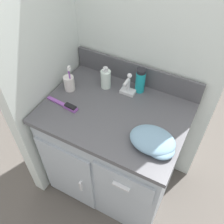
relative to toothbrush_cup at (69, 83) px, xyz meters
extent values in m
plane|color=#4C4742|center=(0.33, -0.04, -0.83)|extent=(6.00, 6.00, 0.00)
cube|color=silver|center=(0.33, 0.31, 0.27)|extent=(1.01, 0.08, 2.20)
cube|color=silver|center=(-0.13, -0.04, 0.27)|extent=(0.08, 0.68, 2.20)
cube|color=#9EA8B2|center=(0.33, -0.04, -0.45)|extent=(0.80, 0.56, 0.75)
cube|color=#9EA8B2|center=(0.14, -0.33, -0.49)|extent=(0.38, 0.02, 0.60)
cube|color=#9EA8B2|center=(0.53, -0.33, -0.24)|extent=(0.35, 0.02, 0.18)
cube|color=silver|center=(0.25, -0.34, -0.49)|extent=(0.02, 0.02, 0.09)
cube|color=silver|center=(0.53, -0.34, -0.24)|extent=(0.10, 0.02, 0.01)
cube|color=#4C4C51|center=(0.33, -0.04, -0.07)|extent=(0.83, 0.60, 0.03)
ellipsoid|color=#46464B|center=(0.33, -0.04, -0.14)|extent=(0.32, 0.29, 0.18)
cylinder|color=silver|center=(0.33, -0.04, -0.23)|extent=(0.03, 0.03, 0.01)
cube|color=#4C4C51|center=(0.33, 0.25, 0.02)|extent=(0.83, 0.02, 0.14)
cube|color=silver|center=(0.33, 0.14, -0.04)|extent=(0.09, 0.06, 0.02)
cylinder|color=silver|center=(0.33, 0.14, 0.01)|extent=(0.02, 0.02, 0.08)
cylinder|color=silver|center=(0.33, 0.11, 0.05)|extent=(0.02, 0.06, 0.02)
sphere|color=silver|center=(0.33, 0.15, 0.07)|extent=(0.03, 0.03, 0.03)
cylinder|color=silver|center=(0.00, 0.00, 0.00)|extent=(0.06, 0.06, 0.09)
cylinder|color=purple|center=(0.02, 0.00, 0.04)|extent=(0.02, 0.01, 0.17)
cube|color=white|center=(0.02, -0.01, 0.12)|extent=(0.01, 0.02, 0.03)
cylinder|color=silver|center=(0.18, 0.13, 0.01)|extent=(0.06, 0.06, 0.12)
cylinder|color=silver|center=(0.18, 0.13, 0.08)|extent=(0.03, 0.03, 0.03)
cylinder|color=silver|center=(0.18, 0.11, 0.10)|extent=(0.01, 0.03, 0.01)
cylinder|color=teal|center=(0.38, 0.19, 0.02)|extent=(0.06, 0.06, 0.14)
cylinder|color=black|center=(0.38, 0.19, 0.10)|extent=(0.06, 0.06, 0.02)
cube|color=purple|center=(-0.01, -0.13, -0.04)|extent=(0.13, 0.03, 0.01)
cube|color=purple|center=(0.10, -0.14, -0.04)|extent=(0.09, 0.04, 0.02)
cube|color=black|center=(0.10, -0.14, -0.03)|extent=(0.07, 0.03, 0.01)
ellipsoid|color=#6B8EA8|center=(0.60, -0.16, -0.01)|extent=(0.23, 0.18, 0.07)
ellipsoid|color=#7095B0|center=(0.66, -0.18, -0.02)|extent=(0.14, 0.13, 0.05)
camera|label=1|loc=(0.78, -0.91, 0.97)|focal=40.00mm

